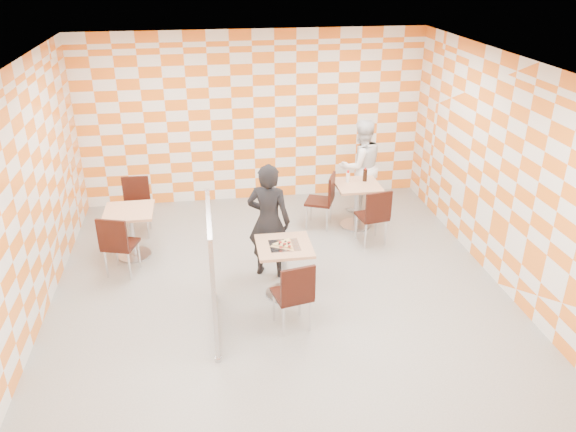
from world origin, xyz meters
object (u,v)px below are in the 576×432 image
object	(u,v)px
chair_second_side	(325,197)
chair_empty_far	(136,201)
man_white	(361,166)
man_dark	(269,221)
main_table	(284,261)
chair_second_front	(375,213)
chair_main_front	(295,292)
empty_table	(131,225)
soda_bottle	(365,175)
partition	(212,271)
chair_empty_near	(117,242)
sport_bottle	(348,177)
second_table	(357,198)

from	to	relation	value
chair_second_side	chair_empty_far	xyz separation A→B (m)	(-3.01, 0.28, 0.00)
man_white	man_dark	bearing A→B (deg)	32.94
main_table	chair_second_front	size ratio (longest dim) A/B	0.81
chair_main_front	chair_empty_far	distance (m)	3.62
chair_main_front	chair_empty_far	world-z (taller)	same
chair_second_side	empty_table	bearing A→B (deg)	-170.39
empty_table	soda_bottle	distance (m)	3.76
empty_table	chair_second_front	bearing A→B (deg)	-3.39
chair_empty_far	partition	distance (m)	2.99
chair_empty_far	man_white	distance (m)	3.78
man_dark	man_white	world-z (taller)	man_dark
chair_second_side	man_dark	size ratio (longest dim) A/B	0.56
empty_table	chair_empty_near	xyz separation A→B (m)	(-0.12, -0.57, 0.04)
chair_main_front	sport_bottle	distance (m)	3.08
second_table	partition	world-z (taller)	partition
main_table	second_table	distance (m)	2.38
chair_empty_near	sport_bottle	xyz separation A→B (m)	(3.54, 1.16, 0.29)
main_table	soda_bottle	bearing A→B (deg)	50.59
main_table	chair_main_front	distance (m)	0.79
chair_second_side	partition	size ratio (longest dim) A/B	0.60
man_dark	chair_second_side	bearing A→B (deg)	-107.63
second_table	chair_empty_near	size ratio (longest dim) A/B	0.81
empty_table	soda_bottle	bearing A→B (deg)	8.96
partition	soda_bottle	bearing A→B (deg)	44.92
sport_bottle	main_table	bearing A→B (deg)	-124.09
chair_empty_near	man_white	world-z (taller)	man_white
empty_table	chair_main_front	xyz separation A→B (m)	(2.09, -2.17, 0.04)
chair_second_side	soda_bottle	bearing A→B (deg)	6.00
second_table	empty_table	size ratio (longest dim) A/B	1.00
man_dark	chair_main_front	bearing A→B (deg)	117.06
chair_second_side	man_dark	world-z (taller)	man_dark
chair_main_front	man_dark	world-z (taller)	man_dark
chair_empty_far	partition	size ratio (longest dim) A/B	0.60
second_table	sport_bottle	size ratio (longest dim) A/B	3.75
empty_table	man_dark	world-z (taller)	man_dark
chair_empty_far	second_table	bearing A→B (deg)	-5.17
second_table	man_dark	distance (m)	2.08
chair_empty_near	chair_empty_far	bearing A→B (deg)	84.25
empty_table	chair_second_side	distance (m)	3.07
main_table	man_white	bearing A→B (deg)	55.76
empty_table	sport_bottle	xyz separation A→B (m)	(3.41, 0.58, 0.33)
chair_main_front	chair_empty_far	size ratio (longest dim) A/B	1.00
man_dark	chair_second_front	bearing A→B (deg)	-139.10
chair_second_front	man_dark	xyz separation A→B (m)	(-1.70, -0.60, 0.28)
chair_second_front	empty_table	bearing A→B (deg)	176.61
chair_second_front	chair_empty_near	distance (m)	3.78
chair_second_front	chair_empty_far	bearing A→B (deg)	164.44
chair_second_front	partition	xyz separation A→B (m)	(-2.50, -1.74, 0.25)
chair_empty_far	man_white	world-z (taller)	man_white
main_table	chair_empty_near	world-z (taller)	chair_empty_near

